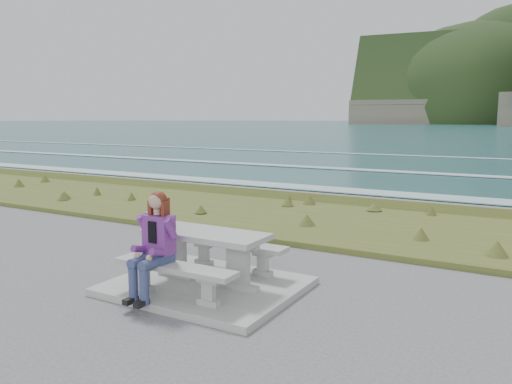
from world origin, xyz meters
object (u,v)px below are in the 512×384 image
picnic_table (206,243)px  bench_seaward (232,248)px  seated_woman (152,259)px  bench_landward (174,272)px

picnic_table → bench_seaward: picnic_table is taller
bench_seaward → seated_woman: (-0.26, -1.53, 0.16)m
seated_woman → bench_seaward: bearing=81.6°
picnic_table → bench_landward: 0.74m
bench_landward → seated_woman: bearing=-153.3°
seated_woman → bench_landward: bearing=28.1°
bench_seaward → seated_woman: size_ratio=1.29×
bench_landward → bench_seaward: bearing=90.0°
picnic_table → bench_landward: bearing=-90.0°
bench_landward → bench_seaward: 1.40m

